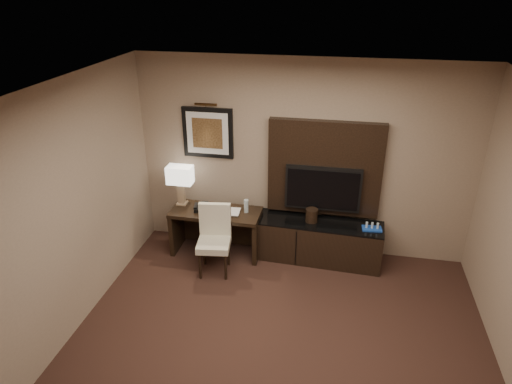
% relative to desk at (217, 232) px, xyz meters
% --- Properties ---
extents(floor, '(4.50, 5.00, 0.01)m').
position_rel_desk_xyz_m(floor, '(1.13, -2.11, -0.34)').
color(floor, black).
rests_on(floor, ground).
extents(ceiling, '(4.50, 5.00, 0.01)m').
position_rel_desk_xyz_m(ceiling, '(1.13, -2.11, 2.37)').
color(ceiling, silver).
rests_on(ceiling, wall_back).
extents(wall_back, '(4.50, 0.01, 2.70)m').
position_rel_desk_xyz_m(wall_back, '(1.13, 0.39, 1.02)').
color(wall_back, gray).
rests_on(wall_back, floor).
extents(wall_left, '(0.01, 5.00, 2.70)m').
position_rel_desk_xyz_m(wall_left, '(-1.12, -2.11, 1.02)').
color(wall_left, gray).
rests_on(wall_left, floor).
extents(desk, '(1.24, 0.55, 0.66)m').
position_rel_desk_xyz_m(desk, '(0.00, 0.00, 0.00)').
color(desk, black).
rests_on(desk, floor).
extents(credenza, '(1.71, 0.55, 0.58)m').
position_rel_desk_xyz_m(credenza, '(1.42, 0.09, -0.04)').
color(credenza, black).
rests_on(credenza, floor).
extents(tv_wall_panel, '(1.50, 0.12, 1.30)m').
position_rel_desk_xyz_m(tv_wall_panel, '(1.43, 0.33, 0.94)').
color(tv_wall_panel, black).
rests_on(tv_wall_panel, wall_back).
extents(tv, '(1.00, 0.08, 0.60)m').
position_rel_desk_xyz_m(tv, '(1.43, 0.23, 0.69)').
color(tv, black).
rests_on(tv, tv_wall_panel).
extents(artwork, '(0.70, 0.04, 0.70)m').
position_rel_desk_xyz_m(artwork, '(-0.17, 0.37, 1.32)').
color(artwork, black).
rests_on(artwork, wall_back).
extents(picture_light, '(0.04, 0.04, 0.30)m').
position_rel_desk_xyz_m(picture_light, '(-0.17, 0.33, 1.72)').
color(picture_light, '#3D2713').
rests_on(picture_light, wall_back).
extents(desk_chair, '(0.48, 0.53, 0.87)m').
position_rel_desk_xyz_m(desk_chair, '(0.10, -0.47, 0.10)').
color(desk_chair, beige).
rests_on(desk_chair, floor).
extents(table_lamp, '(0.35, 0.22, 0.55)m').
position_rel_desk_xyz_m(table_lamp, '(-0.52, 0.12, 0.60)').
color(table_lamp, '#9C7F61').
rests_on(table_lamp, desk).
extents(desk_phone, '(0.22, 0.20, 0.09)m').
position_rel_desk_xyz_m(desk_phone, '(-0.19, -0.02, 0.38)').
color(desk_phone, black).
rests_on(desk_phone, desk).
extents(blue_folder, '(0.34, 0.40, 0.02)m').
position_rel_desk_xyz_m(blue_folder, '(0.09, -0.07, 0.34)').
color(blue_folder, '#173398').
rests_on(blue_folder, desk).
extents(book, '(0.18, 0.03, 0.24)m').
position_rel_desk_xyz_m(book, '(0.16, -0.02, 0.45)').
color(book, '#B7A790').
rests_on(book, desk).
extents(water_bottle, '(0.07, 0.07, 0.18)m').
position_rel_desk_xyz_m(water_bottle, '(0.42, 0.05, 0.42)').
color(water_bottle, '#A9BCC0').
rests_on(water_bottle, desk).
extents(ice_bucket, '(0.17, 0.17, 0.18)m').
position_rel_desk_xyz_m(ice_bucket, '(1.31, 0.10, 0.34)').
color(ice_bucket, black).
rests_on(ice_bucket, credenza).
extents(minibar_tray, '(0.26, 0.17, 0.09)m').
position_rel_desk_xyz_m(minibar_tray, '(2.10, 0.04, 0.30)').
color(minibar_tray, '#1A46AC').
rests_on(minibar_tray, credenza).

